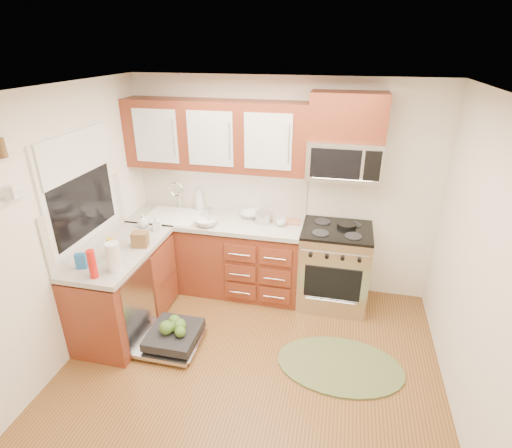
% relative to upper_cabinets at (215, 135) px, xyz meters
% --- Properties ---
extents(floor, '(3.50, 3.50, 0.00)m').
position_rel_upper_cabinets_xyz_m(floor, '(0.73, -1.57, -1.88)').
color(floor, brown).
rests_on(floor, ground).
extents(ceiling, '(3.50, 3.50, 0.00)m').
position_rel_upper_cabinets_xyz_m(ceiling, '(0.73, -1.57, 0.62)').
color(ceiling, white).
rests_on(ceiling, ground).
extents(wall_back, '(3.50, 0.04, 2.50)m').
position_rel_upper_cabinets_xyz_m(wall_back, '(0.73, 0.18, -0.62)').
color(wall_back, white).
rests_on(wall_back, ground).
extents(wall_left, '(0.04, 3.50, 2.50)m').
position_rel_upper_cabinets_xyz_m(wall_left, '(-1.02, -1.57, -0.62)').
color(wall_left, white).
rests_on(wall_left, ground).
extents(wall_right, '(0.04, 3.50, 2.50)m').
position_rel_upper_cabinets_xyz_m(wall_right, '(2.48, -1.57, -0.62)').
color(wall_right, white).
rests_on(wall_right, ground).
extents(base_cabinet_back, '(2.05, 0.60, 0.85)m').
position_rel_upper_cabinets_xyz_m(base_cabinet_back, '(0.00, -0.12, -1.45)').
color(base_cabinet_back, maroon).
rests_on(base_cabinet_back, ground).
extents(base_cabinet_left, '(0.60, 1.25, 0.85)m').
position_rel_upper_cabinets_xyz_m(base_cabinet_left, '(-0.72, -1.05, -1.45)').
color(base_cabinet_left, maroon).
rests_on(base_cabinet_left, ground).
extents(countertop_back, '(2.07, 0.64, 0.05)m').
position_rel_upper_cabinets_xyz_m(countertop_back, '(0.00, -0.14, -0.97)').
color(countertop_back, '#AAA39B').
rests_on(countertop_back, base_cabinet_back).
extents(countertop_left, '(0.64, 1.27, 0.05)m').
position_rel_upper_cabinets_xyz_m(countertop_left, '(-0.71, -1.05, -0.97)').
color(countertop_left, '#AAA39B').
rests_on(countertop_left, base_cabinet_left).
extents(backsplash_back, '(2.05, 0.02, 0.57)m').
position_rel_upper_cabinets_xyz_m(backsplash_back, '(0.00, 0.16, -0.67)').
color(backsplash_back, beige).
rests_on(backsplash_back, ground).
extents(backsplash_left, '(0.02, 1.25, 0.57)m').
position_rel_upper_cabinets_xyz_m(backsplash_left, '(-1.01, -1.05, -0.67)').
color(backsplash_left, beige).
rests_on(backsplash_left, ground).
extents(upper_cabinets, '(2.05, 0.35, 0.75)m').
position_rel_upper_cabinets_xyz_m(upper_cabinets, '(0.00, 0.00, 0.00)').
color(upper_cabinets, maroon).
rests_on(upper_cabinets, ground).
extents(cabinet_over_mw, '(0.76, 0.35, 0.47)m').
position_rel_upper_cabinets_xyz_m(cabinet_over_mw, '(1.41, 0.00, 0.26)').
color(cabinet_over_mw, maroon).
rests_on(cabinet_over_mw, ground).
extents(range, '(0.76, 0.64, 0.95)m').
position_rel_upper_cabinets_xyz_m(range, '(1.41, -0.15, -1.40)').
color(range, silver).
rests_on(range, ground).
extents(microwave, '(0.76, 0.38, 0.40)m').
position_rel_upper_cabinets_xyz_m(microwave, '(1.41, -0.02, -0.18)').
color(microwave, silver).
rests_on(microwave, ground).
extents(sink, '(0.62, 0.50, 0.26)m').
position_rel_upper_cabinets_xyz_m(sink, '(-0.52, -0.16, -1.07)').
color(sink, white).
rests_on(sink, ground).
extents(dishwasher, '(0.70, 0.60, 0.20)m').
position_rel_upper_cabinets_xyz_m(dishwasher, '(-0.13, -1.27, -1.77)').
color(dishwasher, silver).
rests_on(dishwasher, ground).
extents(window, '(0.03, 1.05, 1.05)m').
position_rel_upper_cabinets_xyz_m(window, '(-1.01, -1.07, -0.32)').
color(window, white).
rests_on(window, ground).
extents(window_blind, '(0.02, 0.96, 0.40)m').
position_rel_upper_cabinets_xyz_m(window_blind, '(-0.98, -1.07, 0.00)').
color(window_blind, white).
rests_on(window_blind, ground).
extents(shelf_lower, '(0.04, 0.40, 0.03)m').
position_rel_upper_cabinets_xyz_m(shelf_lower, '(-0.99, -1.92, -0.12)').
color(shelf_lower, white).
rests_on(shelf_lower, ground).
extents(rug, '(1.21, 0.80, 0.02)m').
position_rel_upper_cabinets_xyz_m(rug, '(1.55, -1.19, -1.86)').
color(rug, olive).
rests_on(rug, ground).
extents(skillet, '(0.25, 0.25, 0.04)m').
position_rel_upper_cabinets_xyz_m(skillet, '(1.50, -0.06, -0.91)').
color(skillet, black).
rests_on(skillet, range).
extents(stock_pot, '(0.23, 0.23, 0.12)m').
position_rel_upper_cabinets_xyz_m(stock_pot, '(0.57, -0.10, -0.89)').
color(stock_pot, silver).
rests_on(stock_pot, countertop_back).
extents(cutting_board, '(0.29, 0.21, 0.02)m').
position_rel_upper_cabinets_xyz_m(cutting_board, '(0.84, -0.02, -0.94)').
color(cutting_board, tan).
rests_on(cutting_board, countertop_back).
extents(canister, '(0.13, 0.13, 0.15)m').
position_rel_upper_cabinets_xyz_m(canister, '(-0.05, -0.19, -0.87)').
color(canister, silver).
rests_on(canister, countertop_back).
extents(paper_towel_roll, '(0.13, 0.13, 0.28)m').
position_rel_upper_cabinets_xyz_m(paper_towel_roll, '(-0.52, -1.43, -0.81)').
color(paper_towel_roll, white).
rests_on(paper_towel_roll, countertop_left).
extents(mustard_bottle, '(0.08, 0.08, 0.20)m').
position_rel_upper_cabinets_xyz_m(mustard_bottle, '(-0.69, -1.21, -0.85)').
color(mustard_bottle, gold).
rests_on(mustard_bottle, countertop_left).
extents(red_bottle, '(0.09, 0.09, 0.27)m').
position_rel_upper_cabinets_xyz_m(red_bottle, '(-0.64, -1.57, -0.82)').
color(red_bottle, red).
rests_on(red_bottle, countertop_left).
extents(wooden_box, '(0.17, 0.14, 0.15)m').
position_rel_upper_cabinets_xyz_m(wooden_box, '(-0.52, -0.95, -0.87)').
color(wooden_box, brown).
rests_on(wooden_box, countertop_left).
extents(blue_carton, '(0.11, 0.09, 0.15)m').
position_rel_upper_cabinets_xyz_m(blue_carton, '(-0.85, -1.46, -0.88)').
color(blue_carton, '#225DA0').
rests_on(blue_carton, countertop_left).
extents(bowl_a, '(0.29, 0.29, 0.06)m').
position_rel_upper_cabinets_xyz_m(bowl_a, '(0.39, 0.03, -0.92)').
color(bowl_a, '#999999').
rests_on(bowl_a, countertop_back).
extents(bowl_b, '(0.29, 0.29, 0.08)m').
position_rel_upper_cabinets_xyz_m(bowl_b, '(-0.04, -0.32, -0.91)').
color(bowl_b, '#999999').
rests_on(bowl_b, countertop_back).
extents(cup, '(0.14, 0.14, 0.09)m').
position_rel_upper_cabinets_xyz_m(cup, '(0.78, -0.14, -0.90)').
color(cup, '#999999').
rests_on(cup, countertop_back).
extents(soap_bottle_a, '(0.15, 0.15, 0.30)m').
position_rel_upper_cabinets_xyz_m(soap_bottle_a, '(-0.27, 0.10, -0.80)').
color(soap_bottle_a, '#999999').
rests_on(soap_bottle_a, countertop_back).
extents(soap_bottle_b, '(0.10, 0.10, 0.18)m').
position_rel_upper_cabinets_xyz_m(soap_bottle_b, '(-0.52, -0.56, -0.86)').
color(soap_bottle_b, '#999999').
rests_on(soap_bottle_b, countertop_left).
extents(soap_bottle_c, '(0.17, 0.17, 0.16)m').
position_rel_upper_cabinets_xyz_m(soap_bottle_c, '(-0.71, -0.52, -0.87)').
color(soap_bottle_c, '#999999').
rests_on(soap_bottle_c, countertop_left).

